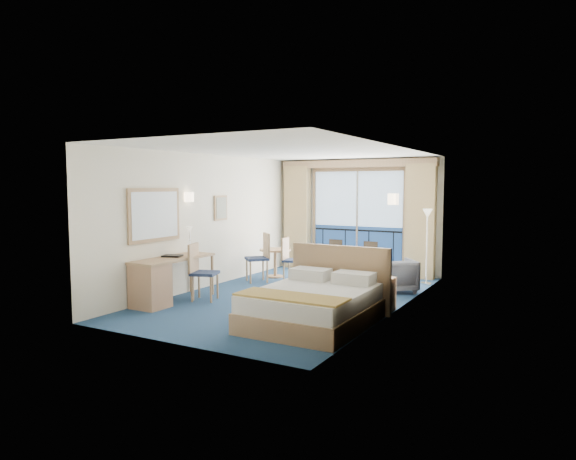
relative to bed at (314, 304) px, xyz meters
The scene contains 22 objects.
floor 1.94m from the bed, 128.28° to the left, with size 6.50×6.50×0.00m, color navy.
room_walls 2.42m from the bed, 128.28° to the left, with size 4.04×6.54×2.72m.
balcony_door 4.94m from the bed, 104.20° to the left, with size 2.36×0.03×2.52m.
curtain_left 5.42m from the bed, 120.90° to the left, with size 0.65×0.22×2.55m, color tan.
curtain_right 4.69m from the bed, 85.47° to the left, with size 0.65×0.22×2.55m, color tan.
pelmet 5.27m from the bed, 104.46° to the left, with size 3.80×0.25×0.18m, color tan.
mirror 3.40m from the bed, behind, with size 0.05×1.25×0.95m.
wall_print 3.93m from the bed, 148.25° to the left, with size 0.04×0.42×0.52m.
sconce_left 3.60m from the bed, 163.87° to the left, with size 0.18×0.18×0.18m, color beige.
sconce_right 2.19m from the bed, 60.93° to the left, with size 0.18×0.18×0.18m, color beige.
bed is the anchor object (origin of this frame).
nightstand 1.42m from the bed, 65.80° to the left, with size 0.42×0.40×0.55m, color #A87A59.
phone 1.44m from the bed, 64.43° to the left, with size 0.20×0.16×0.09m, color beige.
armchair 2.93m from the bed, 83.14° to the left, with size 0.69×0.71×0.64m, color #454A54.
floor_lamp 4.11m from the bed, 80.39° to the left, with size 0.22×0.22×1.58m.
desk 2.91m from the bed, behind, with size 0.58×1.69×0.79m.
desk_chair 2.58m from the bed, 169.81° to the left, with size 0.57×0.56×1.03m.
folder 3.01m from the bed, behind, with size 0.33×0.25×0.03m, color black.
desk_lamp 3.21m from the bed, 165.91° to the left, with size 0.13×0.13×0.48m.
round_table 4.03m from the bed, 128.93° to the left, with size 0.71×0.71×0.64m.
table_chair_a 3.53m from the bed, 124.90° to the left, with size 0.47×0.46×0.94m.
table_chair_b 3.56m from the bed, 135.11° to the left, with size 0.64×0.64×1.05m.
Camera 1 is at (4.51, -8.26, 2.08)m, focal length 32.00 mm.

